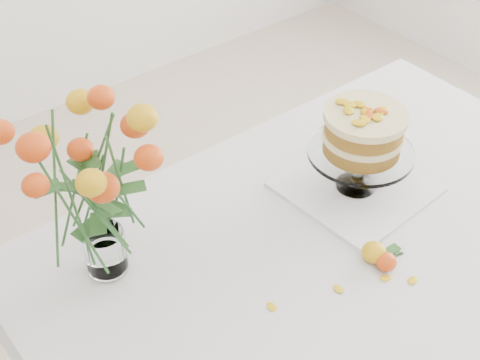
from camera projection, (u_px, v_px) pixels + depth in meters
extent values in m
cube|color=tan|center=(344.00, 246.00, 1.53)|extent=(1.40, 0.90, 0.04)
cylinder|color=tan|center=(385.00, 180.00, 2.28)|extent=(0.06, 0.06, 0.71)
cube|color=silver|center=(345.00, 239.00, 1.51)|extent=(1.42, 0.92, 0.01)
cube|color=silver|center=(223.00, 172.00, 1.85)|extent=(1.42, 0.01, 0.20)
cube|color=white|center=(355.00, 187.00, 1.63)|extent=(0.34, 0.34, 0.01)
cylinder|color=white|center=(358.00, 167.00, 1.59)|extent=(0.03, 0.03, 0.08)
cylinder|color=white|center=(361.00, 152.00, 1.56)|extent=(0.25, 0.25, 0.01)
cylinder|color=#8E5E20|center=(362.00, 144.00, 1.55)|extent=(0.20, 0.20, 0.04)
cylinder|color=#FFE2A4|center=(363.00, 135.00, 1.53)|extent=(0.21, 0.21, 0.02)
cylinder|color=#8E5E20|center=(364.00, 126.00, 1.52)|extent=(0.20, 0.20, 0.04)
cylinder|color=#FFE2A4|center=(366.00, 116.00, 1.50)|extent=(0.21, 0.21, 0.02)
cylinder|color=white|center=(109.00, 268.00, 1.43)|extent=(0.07, 0.07, 0.01)
cylinder|color=white|center=(105.00, 250.00, 1.40)|extent=(0.09, 0.09, 0.10)
ellipsoid|color=orange|center=(374.00, 252.00, 1.44)|extent=(0.05, 0.05, 0.05)
cylinder|color=#275823|center=(389.00, 256.00, 1.46)|extent=(0.06, 0.03, 0.01)
ellipsoid|color=#E5440B|center=(386.00, 262.00, 1.43)|extent=(0.05, 0.05, 0.04)
cylinder|color=#275823|center=(393.00, 259.00, 1.46)|extent=(0.05, 0.01, 0.00)
ellipsoid|color=gold|center=(338.00, 289.00, 1.39)|extent=(0.03, 0.02, 0.00)
ellipsoid|color=gold|center=(385.00, 278.00, 1.41)|extent=(0.03, 0.02, 0.00)
ellipsoid|color=gold|center=(413.00, 280.00, 1.41)|extent=(0.03, 0.02, 0.00)
ellipsoid|color=gold|center=(272.00, 307.00, 1.36)|extent=(0.03, 0.02, 0.00)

